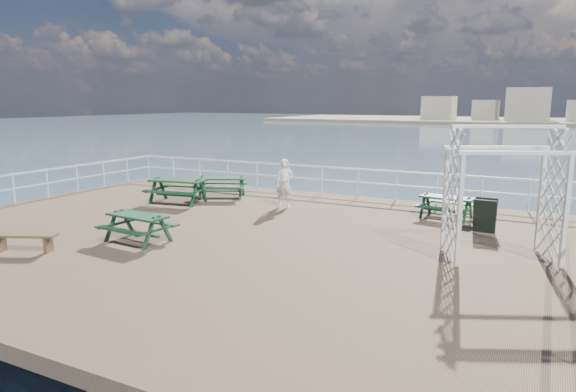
% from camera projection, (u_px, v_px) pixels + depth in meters
% --- Properties ---
extents(ground, '(18.00, 14.00, 0.30)m').
position_uv_depth(ground, '(223.00, 238.00, 14.21)').
color(ground, brown).
rests_on(ground, ground).
extents(sea_backdrop, '(300.00, 300.00, 9.20)m').
position_uv_depth(sea_backdrop, '(575.00, 118.00, 125.92)').
color(sea_backdrop, '#3D5366').
rests_on(sea_backdrop, ground).
extents(railing, '(17.77, 13.76, 1.10)m').
position_uv_depth(railing, '(267.00, 188.00, 16.30)').
color(railing, white).
rests_on(railing, ground).
extents(picnic_table_a, '(2.23, 2.06, 0.87)m').
position_uv_depth(picnic_table_a, '(222.00, 183.00, 19.25)').
color(picnic_table_a, '#13341C').
rests_on(picnic_table_a, ground).
extents(picnic_table_b, '(2.19, 1.87, 0.96)m').
position_uv_depth(picnic_table_b, '(178.00, 186.00, 18.24)').
color(picnic_table_b, '#13341C').
rests_on(picnic_table_b, ground).
extents(picnic_table_c, '(1.73, 1.46, 0.77)m').
position_uv_depth(picnic_table_c, '(447.00, 202.00, 15.88)').
color(picnic_table_c, '#13341C').
rests_on(picnic_table_c, ground).
extents(picnic_table_d, '(1.79, 1.50, 0.82)m').
position_uv_depth(picnic_table_d, '(137.00, 222.00, 13.19)').
color(picnic_table_d, '#13341C').
rests_on(picnic_table_d, ground).
extents(flat_bench_far, '(1.57, 0.97, 0.45)m').
position_uv_depth(flat_bench_far, '(24.00, 239.00, 12.32)').
color(flat_bench_far, brown).
rests_on(flat_bench_far, ground).
extents(trellis_arbor, '(2.79, 2.23, 3.07)m').
position_uv_depth(trellis_arbor, '(503.00, 200.00, 11.66)').
color(trellis_arbor, white).
rests_on(trellis_arbor, ground).
extents(sandwich_board, '(0.60, 0.45, 0.97)m').
position_uv_depth(sandwich_board, '(485.00, 216.00, 14.12)').
color(sandwich_board, black).
rests_on(sandwich_board, ground).
extents(person, '(0.69, 0.55, 1.66)m').
position_uv_depth(person, '(285.00, 183.00, 17.44)').
color(person, white).
rests_on(person, ground).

